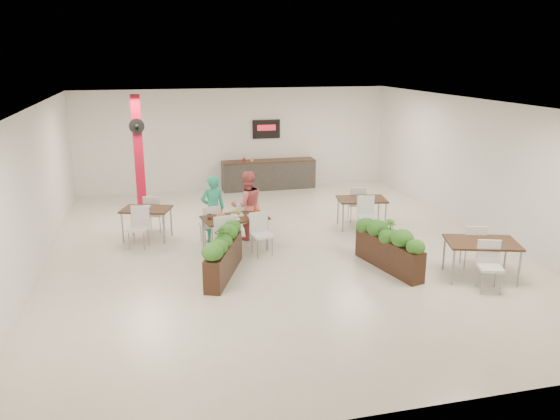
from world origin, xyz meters
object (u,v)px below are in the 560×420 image
Objects in this scene: planter_right at (389,245)px; main_table at (235,222)px; side_table_b at (362,203)px; diner_woman at (247,205)px; planter_left at (224,251)px; side_table_a at (147,214)px; diner_man at (213,209)px; service_counter at (269,174)px; side_table_c at (482,247)px; red_column at (139,154)px.

main_table is at bearing 146.07° from planter_right.
diner_woman is at bearing -167.30° from side_table_b.
planter_left reaches higher than planter_right.
main_table is 3.42m from planter_right.
diner_woman reaches higher than side_table_b.
side_table_a is at bearing -174.54° from side_table_b.
diner_man is 0.80m from diner_woman.
side_table_b is at bearing 14.01° from main_table.
service_counter is 1.79× the size of side_table_c.
red_column is 1.92× the size of side_table_b.
red_column reaches higher than main_table.
side_table_a is (-3.88, -4.25, 0.13)m from service_counter.
side_table_b is (5.36, -2.73, -1.01)m from red_column.
diner_man is (1.62, -2.91, -0.86)m from red_column.
planter_left reaches higher than side_table_c.
red_column is 1.69× the size of planter_left.
main_table is 1.09× the size of side_table_a.
main_table is 1.11× the size of diner_woman.
side_table_c is at bearing -32.42° from main_table.
main_table is at bearing -12.92° from side_table_a.
service_counter is 1.84× the size of diner_woman.
planter_right is at bearing -7.52° from planter_left.
side_table_c is (2.37, -8.20, 0.14)m from service_counter.
diner_woman is 2.32m from planter_left.
diner_man is at bearing -60.92° from red_column.
side_table_c is at bearing -15.09° from planter_left.
main_table is at bearing -156.78° from side_table_b.
diner_woman is (0.80, 0.00, 0.03)m from diner_man.
main_table is at bearing 110.39° from diner_man.
side_table_b is at bearing 123.13° from side_table_c.
service_counter is 8.54m from side_table_c.
service_counter is at bearing -118.77° from diner_woman.
diner_woman reaches higher than main_table.
planter_left is at bearing 172.48° from planter_right.
diner_woman is at bearing 67.82° from planter_left.
service_counter reaches higher than planter_right.
service_counter is 1.59× the size of planter_left.
side_table_a is (-1.50, 0.52, -0.17)m from diner_man.
service_counter reaches higher than diner_man.
side_table_a is at bearing 118.42° from planter_left.
side_table_a is 5.25m from side_table_b.
service_counter is (4.00, 1.86, -1.15)m from red_column.
side_table_c is at bearing -29.50° from planter_right.
service_counter is at bearing 69.85° from main_table.
side_table_b is at bearing 173.08° from diner_woman.
side_table_b is (1.36, -4.59, 0.14)m from service_counter.
red_column reaches higher than diner_woman.
diner_man is 1.60m from side_table_a.
service_counter is at bearing 66.55° from side_table_a.
red_column is 6.10m from side_table_b.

